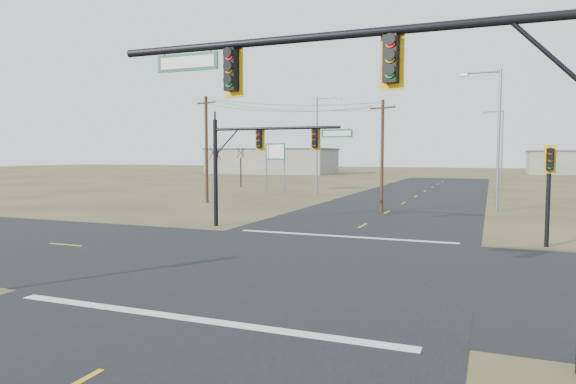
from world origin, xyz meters
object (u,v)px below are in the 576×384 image
object	(u,v)px
highway_sign	(275,157)
bare_tree_a	(215,151)
streetlight_a	(496,132)
mast_arm_far	(261,149)
streetlight_c	(319,139)
utility_pole_far	(206,148)
mast_arm_near	(412,100)
utility_pole_near	(382,154)
bare_tree_b	(241,151)
streetlight_b	(500,145)
pedestal_signal_ne	(549,174)

from	to	relation	value
highway_sign	bare_tree_a	world-z (taller)	bare_tree_a
highway_sign	streetlight_a	xyz separation A→B (m)	(24.00, -12.76, 2.08)
highway_sign	mast_arm_far	bearing A→B (deg)	-49.61
streetlight_a	streetlight_c	size ratio (longest dim) A/B	1.01
mast_arm_far	utility_pole_far	world-z (taller)	utility_pole_far
mast_arm_near	mast_arm_far	distance (m)	19.71
utility_pole_near	bare_tree_b	size ratio (longest dim) A/B	1.39
streetlight_b	bare_tree_a	size ratio (longest dim) A/B	1.65
mast_arm_far	streetlight_a	bearing A→B (deg)	33.91
mast_arm_far	streetlight_b	world-z (taller)	streetlight_b
mast_arm_near	streetlight_a	xyz separation A→B (m)	(1.90, 31.38, 0.52)
mast_arm_far	bare_tree_a	world-z (taller)	mast_arm_far
streetlight_a	streetlight_c	xyz separation A→B (m)	(-18.21, 11.61, -0.06)
mast_arm_near	bare_tree_b	xyz separation A→B (m)	(-29.59, 49.93, -0.77)
mast_arm_near	streetlight_a	size ratio (longest dim) A/B	1.03
utility_pole_near	streetlight_a	distance (m)	9.26
mast_arm_near	highway_sign	distance (m)	49.38
bare_tree_a	streetlight_b	bearing A→B (deg)	35.33
mast_arm_near	highway_sign	size ratio (longest dim) A/B	1.97
utility_pole_near	streetlight_a	world-z (taller)	streetlight_a
mast_arm_near	pedestal_signal_ne	xyz separation A→B (m)	(4.25, 15.64, -2.14)
pedestal_signal_ne	streetlight_b	world-z (taller)	streetlight_b
streetlight_a	bare_tree_a	distance (m)	28.97
utility_pole_near	bare_tree_a	size ratio (longest dim) A/B	1.41
highway_sign	mast_arm_near	bearing A→B (deg)	-44.50
utility_pole_far	bare_tree_a	size ratio (longest dim) A/B	1.61
streetlight_a	streetlight_b	bearing A→B (deg)	104.52
streetlight_c	bare_tree_a	bearing A→B (deg)	-150.77
mast_arm_far	utility_pole_near	bearing A→B (deg)	48.72
utility_pole_far	streetlight_b	distance (m)	38.21
mast_arm_far	highway_sign	xyz separation A→B (m)	(-10.98, 27.89, -0.69)
mast_arm_near	streetlight_b	world-z (taller)	streetlight_b
highway_sign	bare_tree_b	bearing A→B (deg)	161.16
utility_pole_far	bare_tree_b	bearing A→B (deg)	108.73
mast_arm_near	utility_pole_near	world-z (taller)	utility_pole_near
pedestal_signal_ne	bare_tree_a	world-z (taller)	bare_tree_a
pedestal_signal_ne	streetlight_a	bearing A→B (deg)	98.89
mast_arm_far	utility_pole_near	xyz separation A→B (m)	(5.14, 10.58, -0.32)
bare_tree_b	highway_sign	bearing A→B (deg)	-37.73
mast_arm_far	pedestal_signal_ne	world-z (taller)	mast_arm_far
highway_sign	bare_tree_b	distance (m)	9.50
highway_sign	bare_tree_a	bearing A→B (deg)	-103.79
mast_arm_near	streetlight_c	size ratio (longest dim) A/B	1.04
mast_arm_near	streetlight_a	distance (m)	31.44
streetlight_b	bare_tree_a	world-z (taller)	streetlight_b
utility_pole_near	streetlight_a	bearing A→B (deg)	30.00
utility_pole_near	bare_tree_a	world-z (taller)	utility_pole_near
mast_arm_far	bare_tree_b	world-z (taller)	mast_arm_far
pedestal_signal_ne	bare_tree_b	size ratio (longest dim) A/B	0.81
mast_arm_far	streetlight_c	xyz separation A→B (m)	(-5.19, 26.74, 1.33)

